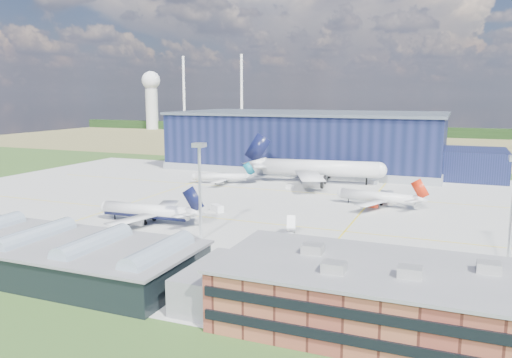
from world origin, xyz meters
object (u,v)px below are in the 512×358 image
at_px(gse_tug_a, 59,232).
at_px(car_a, 141,258).
at_px(gse_van_b, 217,208).
at_px(airliner_navy, 146,204).
at_px(airliner_red, 377,191).
at_px(airliner_widebody, 320,160).
at_px(hangar, 314,143).
at_px(gse_cart_b, 373,182).
at_px(gse_cart_a, 290,187).
at_px(airstair, 291,228).
at_px(gse_van_c, 508,302).
at_px(car_b, 365,257).
at_px(light_mast_center, 200,175).
at_px(ops_building, 375,296).
at_px(airliner_regional, 220,173).

height_order(gse_tug_a, car_a, gse_tug_a).
distance_m(gse_tug_a, gse_van_b, 44.23).
xyz_separation_m(airliner_navy, gse_tug_a, (-13.05, -18.05, -4.53)).
height_order(airliner_red, airliner_widebody, airliner_widebody).
relative_size(hangar, airliner_red, 5.00).
bearing_deg(gse_cart_b, airliner_navy, -169.89).
height_order(gse_cart_a, airstair, airstair).
bearing_deg(gse_van_c, car_b, 63.07).
height_order(airliner_red, gse_van_b, airliner_red).
height_order(hangar, light_mast_center, hangar).
bearing_deg(gse_tug_a, airliner_navy, 64.66).
height_order(hangar, ops_building, hangar).
bearing_deg(light_mast_center, gse_cart_b, 74.44).
distance_m(ops_building, light_mast_center, 55.13).
bearing_deg(airstair, light_mast_center, -162.06).
bearing_deg(light_mast_center, airliner_widebody, 85.84).
height_order(airstair, car_b, airstair).
relative_size(light_mast_center, airliner_regional, 0.91).
height_order(light_mast_center, airliner_red, light_mast_center).
bearing_deg(car_a, gse_cart_a, 21.79).
xyz_separation_m(gse_van_b, gse_van_c, (73.17, -43.18, 0.23)).
bearing_deg(car_a, airliner_regional, 39.77).
relative_size(ops_building, gse_tug_a, 13.51).
bearing_deg(airliner_red, airliner_widebody, -42.30).
xyz_separation_m(gse_tug_a, car_a, (29.83, -8.64, -0.14)).
bearing_deg(airliner_regional, gse_van_c, 118.51).
height_order(hangar, gse_van_b, hangar).
xyz_separation_m(airliner_widebody, gse_cart_a, (-7.14, -14.92, -8.56)).
bearing_deg(gse_van_b, gse_cart_a, 24.64).
bearing_deg(gse_van_c, gse_cart_b, 24.78).
height_order(gse_tug_a, airstair, airstair).
height_order(airliner_red, airstair, airliner_red).
distance_m(light_mast_center, airliner_regional, 76.69).
xyz_separation_m(gse_van_b, airstair, (27.67, -14.88, 0.58)).
height_order(light_mast_center, airstair, light_mast_center).
distance_m(airliner_red, gse_van_c, 74.80).
distance_m(ops_building, airliner_widebody, 121.46).
bearing_deg(airliner_widebody, airliner_regional, -164.69).
xyz_separation_m(ops_building, airliner_navy, (-66.13, 38.69, 0.44)).
xyz_separation_m(airliner_navy, airliner_regional, (-8.09, 61.31, -1.11)).
bearing_deg(airliner_navy, airliner_red, -143.64).
bearing_deg(gse_tug_a, ops_building, -4.09).
bearing_deg(airstair, airliner_navy, 169.41).
relative_size(light_mast_center, gse_tug_a, 6.76).
xyz_separation_m(airliner_regional, gse_cart_b, (54.83, 22.00, -3.39)).
xyz_separation_m(airliner_widebody, gse_tug_a, (-40.36, -94.36, -8.52)).
bearing_deg(airliner_navy, gse_cart_a, -110.52).
xyz_separation_m(airliner_red, airliner_regional, (-62.16, 18.00, -0.60)).
relative_size(gse_cart_a, gse_van_c, 0.58).
relative_size(light_mast_center, car_b, 6.00).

